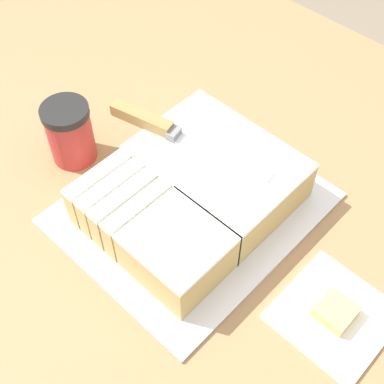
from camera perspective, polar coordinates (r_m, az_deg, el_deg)
ground_plane at (r=1.77m, az=0.10°, el=-17.84°), size 8.00×8.00×0.00m
countertop at (r=1.34m, az=0.13°, el=-10.90°), size 1.40×1.10×0.94m
cake_board at (r=0.89m, az=0.00°, el=-1.68°), size 0.34×0.40×0.01m
cake at (r=0.86m, az=0.29°, el=0.03°), size 0.26×0.32×0.08m
knife at (r=0.89m, az=-3.66°, el=7.02°), size 0.29×0.09×0.02m
coffee_cup at (r=0.95m, az=-12.90°, el=6.17°), size 0.08×0.08×0.12m
paper_napkin at (r=0.82m, az=14.88°, el=-12.58°), size 0.15×0.15×0.01m
brownie at (r=0.81m, az=15.07°, el=-12.19°), size 0.05×0.05×0.02m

